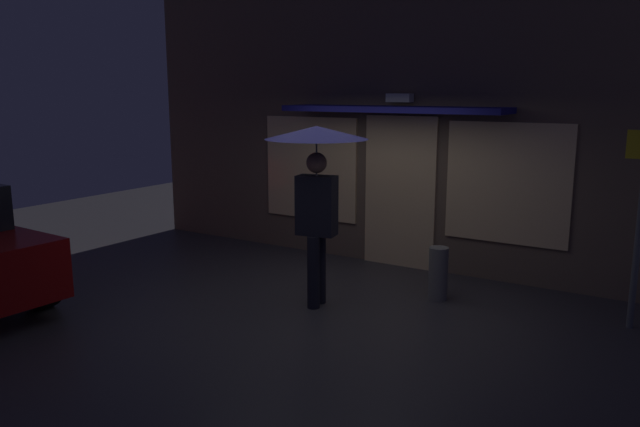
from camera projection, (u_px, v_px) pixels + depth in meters
name	position (u px, v px, depth m)	size (l,w,h in m)	color
ground_plane	(320.00, 308.00, 7.42)	(18.00, 18.00, 0.00)	#38353A
building_facade	(406.00, 114.00, 8.93)	(9.19, 1.00, 4.49)	brown
person_with_umbrella	(317.00, 167.00, 7.20)	(1.20, 1.20, 2.15)	black
sidewalk_bollard	(438.00, 273.00, 7.68)	(0.24, 0.24, 0.66)	slate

